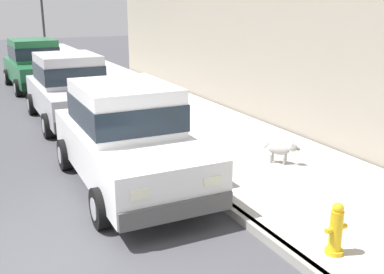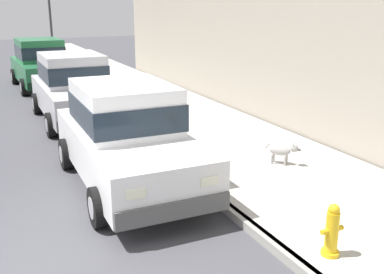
{
  "view_description": "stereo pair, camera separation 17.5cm",
  "coord_description": "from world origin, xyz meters",
  "px_view_note": "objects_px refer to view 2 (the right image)",
  "views": [
    {
      "loc": [
        -0.4,
        -5.37,
        3.33
      ],
      "look_at": [
        3.31,
        2.07,
        0.85
      ],
      "focal_mm": 42.63,
      "sensor_mm": 36.0,
      "label": 1
    },
    {
      "loc": [
        -0.24,
        -5.45,
        3.33
      ],
      "look_at": [
        3.31,
        2.07,
        0.85
      ],
      "focal_mm": 42.63,
      "sensor_mm": 36.0,
      "label": 2
    }
  ],
  "objects_px": {
    "car_white_sedan": "(126,134)",
    "dog_grey": "(283,151)",
    "fire_hydrant": "(332,232)",
    "street_lamp": "(50,10)",
    "car_green_sedan": "(41,63)",
    "car_silver_sedan": "(74,87)"
  },
  "relations": [
    {
      "from": "car_silver_sedan",
      "to": "street_lamp",
      "type": "distance_m",
      "value": 12.43
    },
    {
      "from": "car_green_sedan",
      "to": "dog_grey",
      "type": "relative_size",
      "value": 7.54
    },
    {
      "from": "car_white_sedan",
      "to": "street_lamp",
      "type": "bearing_deg",
      "value": 85.26
    },
    {
      "from": "car_white_sedan",
      "to": "car_silver_sedan",
      "type": "height_order",
      "value": "same"
    },
    {
      "from": "car_white_sedan",
      "to": "car_green_sedan",
      "type": "relative_size",
      "value": 0.99
    },
    {
      "from": "car_green_sedan",
      "to": "dog_grey",
      "type": "bearing_deg",
      "value": -75.45
    },
    {
      "from": "car_white_sedan",
      "to": "car_green_sedan",
      "type": "xyz_separation_m",
      "value": [
        -0.01,
        11.24,
        0.0
      ]
    },
    {
      "from": "car_green_sedan",
      "to": "street_lamp",
      "type": "bearing_deg",
      "value": 76.89
    },
    {
      "from": "car_silver_sedan",
      "to": "fire_hydrant",
      "type": "relative_size",
      "value": 6.35
    },
    {
      "from": "car_green_sedan",
      "to": "street_lamp",
      "type": "xyz_separation_m",
      "value": [
        1.46,
        6.26,
        1.92
      ]
    },
    {
      "from": "car_white_sedan",
      "to": "dog_grey",
      "type": "distance_m",
      "value": 3.19
    },
    {
      "from": "car_green_sedan",
      "to": "street_lamp",
      "type": "height_order",
      "value": "street_lamp"
    },
    {
      "from": "car_silver_sedan",
      "to": "car_white_sedan",
      "type": "bearing_deg",
      "value": -91.06
    },
    {
      "from": "car_green_sedan",
      "to": "fire_hydrant",
      "type": "height_order",
      "value": "car_green_sedan"
    },
    {
      "from": "street_lamp",
      "to": "fire_hydrant",
      "type": "bearing_deg",
      "value": -89.73
    },
    {
      "from": "fire_hydrant",
      "to": "street_lamp",
      "type": "bearing_deg",
      "value": 90.27
    },
    {
      "from": "car_white_sedan",
      "to": "fire_hydrant",
      "type": "height_order",
      "value": "car_white_sedan"
    },
    {
      "from": "car_white_sedan",
      "to": "car_silver_sedan",
      "type": "bearing_deg",
      "value": 88.94
    },
    {
      "from": "dog_grey",
      "to": "fire_hydrant",
      "type": "distance_m",
      "value": 3.49
    },
    {
      "from": "car_white_sedan",
      "to": "dog_grey",
      "type": "xyz_separation_m",
      "value": [
        3.07,
        -0.64,
        -0.55
      ]
    },
    {
      "from": "dog_grey",
      "to": "fire_hydrant",
      "type": "xyz_separation_m",
      "value": [
        -1.52,
        -3.13,
        0.05
      ]
    },
    {
      "from": "car_white_sedan",
      "to": "street_lamp",
      "type": "height_order",
      "value": "street_lamp"
    }
  ]
}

